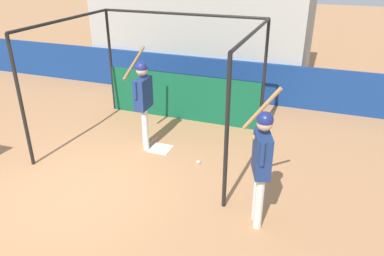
# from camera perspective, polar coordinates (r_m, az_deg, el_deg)

# --- Properties ---
(ground_plane) EXTENTS (60.00, 60.00, 0.00)m
(ground_plane) POSITION_cam_1_polar(r_m,az_deg,el_deg) (7.08, -17.32, -9.36)
(ground_plane) COLOR #A8754C
(outfield_wall) EXTENTS (24.00, 0.12, 1.16)m
(outfield_wall) POSITION_cam_1_polar(r_m,az_deg,el_deg) (11.24, -0.84, 8.05)
(outfield_wall) COLOR navy
(outfield_wall) RESTS_ON ground
(bleacher_section) EXTENTS (6.50, 4.00, 3.24)m
(bleacher_section) POSITION_cam_1_polar(r_m,az_deg,el_deg) (12.89, 2.54, 14.97)
(bleacher_section) COLOR #9E9E99
(bleacher_section) RESTS_ON ground
(batting_cage) EXTENTS (4.07, 3.25, 2.64)m
(batting_cage) POSITION_cam_1_polar(r_m,az_deg,el_deg) (8.80, -2.79, 6.76)
(batting_cage) COLOR black
(batting_cage) RESTS_ON ground
(home_plate) EXTENTS (0.44, 0.44, 0.02)m
(home_plate) POSITION_cam_1_polar(r_m,az_deg,el_deg) (8.19, -4.81, -3.16)
(home_plate) COLOR white
(home_plate) RESTS_ON ground
(player_batter) EXTENTS (0.54, 0.97, 2.07)m
(player_batter) POSITION_cam_1_polar(r_m,az_deg,el_deg) (7.86, -7.48, 4.87)
(player_batter) COLOR silver
(player_batter) RESTS_ON ground
(player_waiting) EXTENTS (0.57, 0.71, 2.17)m
(player_waiting) POSITION_cam_1_polar(r_m,az_deg,el_deg) (5.56, 10.53, -4.49)
(player_waiting) COLOR silver
(player_waiting) RESTS_ON ground
(baseball) EXTENTS (0.07, 0.07, 0.07)m
(baseball) POSITION_cam_1_polar(r_m,az_deg,el_deg) (7.60, 0.97, -5.21)
(baseball) COLOR white
(baseball) RESTS_ON ground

